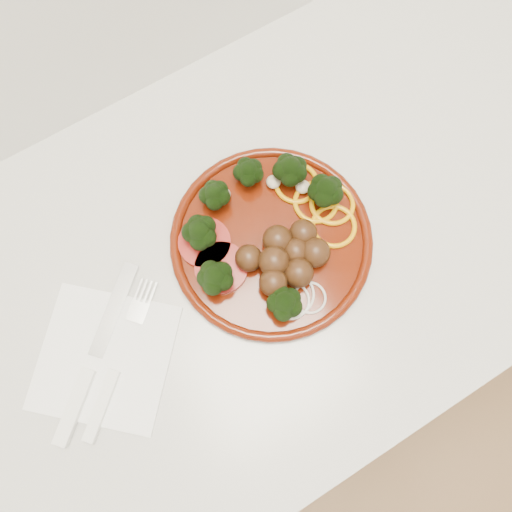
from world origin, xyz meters
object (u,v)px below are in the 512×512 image
plate (270,238)px  fork (109,385)px  napkin (105,357)px  knife (87,375)px

plate → fork: 0.28m
napkin → knife: knife is taller
knife → fork: 0.03m
plate → knife: (-0.29, -0.03, -0.01)m
napkin → fork: fork is taller
plate → napkin: plate is taller
plate → fork: plate is taller
plate → fork: size_ratio=1.60×
knife → fork: (0.02, -0.03, -0.00)m
plate → napkin: size_ratio=1.66×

